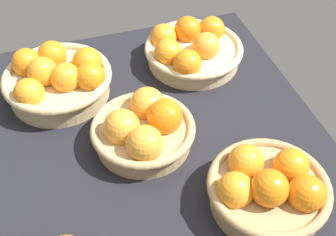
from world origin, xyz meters
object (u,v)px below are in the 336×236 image
(basket_far_right, at_px, (58,79))
(basket_near_right, at_px, (191,49))
(basket_near_left, at_px, (268,188))
(basket_center, at_px, (144,129))

(basket_far_right, xyz_separation_m, basket_near_right, (0.03, -0.34, -0.01))
(basket_far_right, relative_size, basket_near_left, 1.11)
(basket_near_left, bearing_deg, basket_near_right, -1.40)
(basket_far_right, height_order, basket_near_right, basket_far_right)
(basket_center, bearing_deg, basket_near_right, -38.61)
(basket_near_left, bearing_deg, basket_far_right, 37.63)
(basket_center, height_order, basket_near_right, basket_center)
(basket_center, distance_m, basket_near_right, 0.30)
(basket_far_right, relative_size, basket_near_right, 1.02)
(basket_far_right, bearing_deg, basket_near_right, -85.47)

